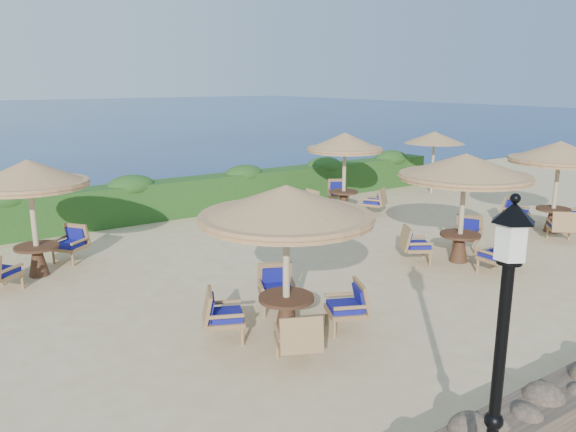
{
  "coord_description": "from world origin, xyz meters",
  "views": [
    {
      "loc": [
        -9.03,
        -9.59,
        4.32
      ],
      "look_at": [
        -2.04,
        0.73,
        1.3
      ],
      "focal_mm": 35.0,
      "sensor_mm": 36.0,
      "label": 1
    }
  ],
  "objects": [
    {
      "name": "cafe_set_0",
      "position": [
        -3.99,
        -2.09,
        1.87
      ],
      "size": [
        2.97,
        2.97,
        2.65
      ],
      "color": "#C2B088",
      "rests_on": "ground"
    },
    {
      "name": "cafe_set_4",
      "position": [
        2.88,
        4.66,
        1.84
      ],
      "size": [
        2.66,
        2.77,
        2.65
      ],
      "color": "#C2B088",
      "rests_on": "ground"
    },
    {
      "name": "extra_parasol",
      "position": [
        7.8,
        5.2,
        2.17
      ],
      "size": [
        2.3,
        2.3,
        2.41
      ],
      "color": "#C2B088",
      "rests_on": "ground"
    },
    {
      "name": "cafe_set_1",
      "position": [
        1.77,
        -1.09,
        1.98
      ],
      "size": [
        3.12,
        3.12,
        2.65
      ],
      "color": "#C2B088",
      "rests_on": "ground"
    },
    {
      "name": "ground",
      "position": [
        0.0,
        0.0,
        0.0
      ],
      "size": [
        120.0,
        120.0,
        0.0
      ],
      "primitive_type": "plane",
      "color": "#D6BB87",
      "rests_on": "ground"
    },
    {
      "name": "cafe_set_3",
      "position": [
        -6.94,
        3.59,
        1.96
      ],
      "size": [
        2.66,
        2.54,
        2.65
      ],
      "color": "#C2B088",
      "rests_on": "ground"
    },
    {
      "name": "hedge",
      "position": [
        0.0,
        7.2,
        0.6
      ],
      "size": [
        18.0,
        0.9,
        1.2
      ],
      "primitive_type": "cube",
      "color": "#1C4315",
      "rests_on": "ground"
    },
    {
      "name": "cafe_set_2",
      "position": [
        6.26,
        -0.78,
        1.91
      ],
      "size": [
        2.84,
        2.84,
        2.65
      ],
      "color": "#C2B088",
      "rests_on": "ground"
    },
    {
      "name": "lamp_post",
      "position": [
        -4.8,
        -6.8,
        1.55
      ],
      "size": [
        0.44,
        0.44,
        3.31
      ],
      "color": "black",
      "rests_on": "ground"
    }
  ]
}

